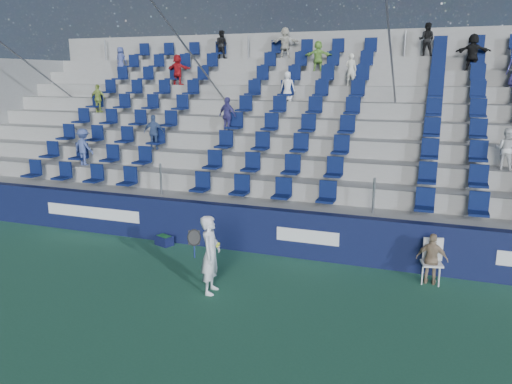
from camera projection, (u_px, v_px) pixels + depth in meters
ground at (201, 299)px, 10.37m from camera, size 70.00×70.00×0.00m
sponsor_wall at (254, 229)px, 13.11m from camera, size 24.00×0.32×1.20m
grandstand at (304, 146)px, 17.42m from camera, size 24.00×8.17×6.63m
tennis_player at (211, 254)px, 10.53m from camera, size 0.69×0.67×1.70m
line_judge_chair at (432, 257)px, 11.17m from camera, size 0.52×0.54×1.00m
line_judge at (432, 259)px, 11.03m from camera, size 0.70×0.34×1.16m
ball_bin at (164, 240)px, 13.68m from camera, size 0.56×0.46×0.27m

